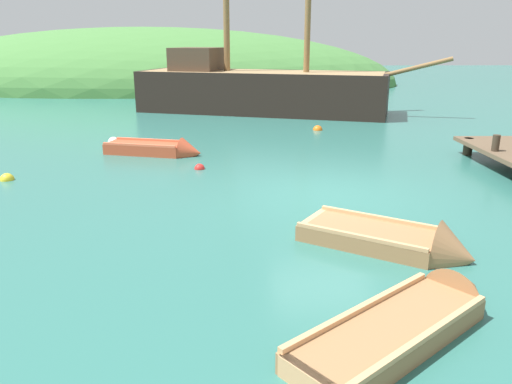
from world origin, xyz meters
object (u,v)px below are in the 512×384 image
(sailing_ship, at_px, (259,96))
(buoy_yellow, at_px, (7,180))
(rowboat_center, at_px, (416,321))
(rowboat_portside, at_px, (400,245))
(rowboat_near_dock, at_px, (159,151))
(buoy_white, at_px, (114,143))
(buoy_red, at_px, (200,169))
(buoy_orange, at_px, (318,130))

(sailing_ship, distance_m, buoy_yellow, 14.28)
(rowboat_center, height_order, rowboat_portside, rowboat_portside)
(rowboat_portside, bearing_deg, rowboat_center, -69.28)
(rowboat_center, bearing_deg, rowboat_portside, 38.64)
(rowboat_center, bearing_deg, sailing_ship, 54.73)
(rowboat_near_dock, bearing_deg, rowboat_center, -49.64)
(sailing_ship, bearing_deg, rowboat_near_dock, -92.86)
(rowboat_near_dock, relative_size, buoy_white, 7.88)
(sailing_ship, distance_m, rowboat_portside, 17.30)
(rowboat_portside, bearing_deg, sailing_ship, 129.09)
(rowboat_portside, distance_m, buoy_yellow, 10.00)
(rowboat_portside, xyz_separation_m, buoy_red, (-3.94, 5.75, -0.09))
(rowboat_near_dock, bearing_deg, buoy_red, -38.52)
(rowboat_near_dock, bearing_deg, buoy_orange, 51.86)
(sailing_ship, bearing_deg, buoy_red, -82.89)
(rowboat_portside, distance_m, buoy_red, 6.97)
(rowboat_near_dock, height_order, rowboat_center, rowboat_near_dock)
(buoy_red, height_order, buoy_yellow, buoy_yellow)
(rowboat_center, distance_m, rowboat_portside, 2.49)
(buoy_white, relative_size, buoy_yellow, 1.14)
(rowboat_near_dock, distance_m, buoy_orange, 7.09)
(rowboat_near_dock, distance_m, rowboat_portside, 9.37)
(rowboat_portside, relative_size, buoy_yellow, 8.66)
(rowboat_center, bearing_deg, buoy_red, 73.35)
(sailing_ship, relative_size, buoy_white, 35.75)
(buoy_white, bearing_deg, buoy_orange, 17.54)
(buoy_white, distance_m, buoy_orange, 7.92)
(buoy_yellow, bearing_deg, rowboat_near_dock, 40.71)
(buoy_red, bearing_deg, rowboat_near_dock, 126.80)
(rowboat_center, distance_m, buoy_orange, 14.41)
(rowboat_near_dock, bearing_deg, rowboat_portside, -40.29)
(rowboat_near_dock, height_order, buoy_white, rowboat_near_dock)
(buoy_orange, bearing_deg, buoy_white, -162.46)
(rowboat_near_dock, height_order, buoy_red, rowboat_near_dock)
(rowboat_near_dock, relative_size, buoy_yellow, 8.99)
(rowboat_center, distance_m, buoy_yellow, 10.95)
(rowboat_near_dock, xyz_separation_m, buoy_white, (-1.90, 1.90, -0.11))
(rowboat_near_dock, xyz_separation_m, buoy_orange, (5.65, 4.28, -0.11))
(buoy_white, height_order, buoy_orange, buoy_white)
(buoy_white, height_order, buoy_yellow, buoy_white)
(rowboat_near_dock, xyz_separation_m, buoy_red, (1.44, -1.92, -0.11))
(rowboat_center, relative_size, buoy_yellow, 9.25)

